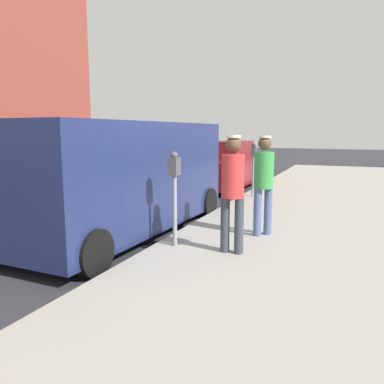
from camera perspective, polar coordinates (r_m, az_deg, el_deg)
ground_plane at (r=7.26m, az=-11.21°, el=-7.06°), size 80.00×80.00×0.00m
sidewalk_slab at (r=6.09m, az=17.70°, el=-9.75°), size 5.00×32.00×0.15m
parking_meter_near at (r=6.09m, az=-2.60°, el=1.39°), size 0.14×0.18×1.52m
parking_meter_far at (r=10.94m, az=9.08°, el=4.68°), size 0.14×0.18×1.52m
pedestrian_in_green at (r=6.85m, az=10.56°, el=1.96°), size 0.34×0.34×1.76m
pedestrian_in_red at (r=5.77m, az=6.03°, el=0.88°), size 0.36×0.34×1.78m
parked_van at (r=7.51m, az=-10.38°, el=2.50°), size 2.28×5.26×2.15m
parked_sedan_ahead at (r=13.62m, az=4.87°, el=3.77°), size 2.07×4.46×1.65m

